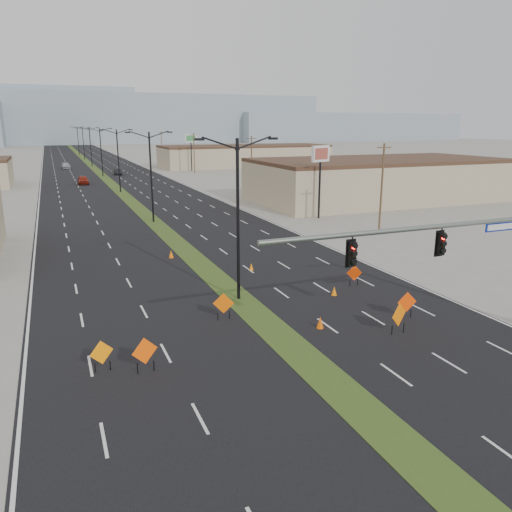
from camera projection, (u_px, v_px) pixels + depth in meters
name	position (u px, v px, depth m)	size (l,w,h in m)	color
ground	(337.00, 388.00, 21.03)	(600.00, 600.00, 0.00)	gray
road_surface	(101.00, 175.00, 110.54)	(25.00, 400.00, 0.02)	black
median_strip	(101.00, 175.00, 110.54)	(2.00, 400.00, 0.04)	#334C1B
building_se_near	(378.00, 181.00, 73.03)	(36.00, 18.00, 5.50)	tan
building_se_far	(245.00, 157.00, 132.74)	(44.00, 16.00, 5.00)	tan
mesa_center	(135.00, 119.00, 300.60)	(220.00, 50.00, 28.00)	#879AA8
mesa_east	(343.00, 127.00, 344.10)	(160.00, 50.00, 18.00)	#879AA8
mesa_backdrop	(9.00, 115.00, 292.41)	(140.00, 50.00, 32.00)	#879AA8
signal_mast	(469.00, 249.00, 24.72)	(16.30, 0.60, 8.00)	slate
streetlight_0	(238.00, 215.00, 30.39)	(5.15, 0.24, 10.02)	black
streetlight_1	(151.00, 174.00, 55.45)	(5.15, 0.24, 10.02)	black
streetlight_2	(118.00, 159.00, 80.51)	(5.15, 0.24, 10.02)	black
streetlight_3	(101.00, 151.00, 105.58)	(5.15, 0.24, 10.02)	black
streetlight_4	(90.00, 146.00, 130.64)	(5.15, 0.24, 10.02)	black
streetlight_5	(83.00, 142.00, 155.70)	(5.15, 0.24, 10.02)	black
streetlight_6	(78.00, 140.00, 180.76)	(5.15, 0.24, 10.02)	black
utility_pole_0	(382.00, 188.00, 49.52)	(1.60, 0.20, 9.00)	#4C3823
utility_pole_1	(251.00, 163.00, 80.85)	(1.60, 0.20, 9.00)	#4C3823
utility_pole_2	(194.00, 152.00, 112.18)	(1.60, 0.20, 9.00)	#4C3823
utility_pole_3	(162.00, 146.00, 143.51)	(1.60, 0.20, 9.00)	#4C3823
car_left	(83.00, 180.00, 92.64)	(1.84, 4.57, 1.56)	maroon
car_mid	(118.00, 172.00, 109.91)	(1.40, 4.01, 1.32)	black
car_far	(66.00, 166.00, 125.59)	(1.92, 4.72, 1.37)	#A5A9AF
construction_sign_0	(102.00, 354.00, 22.22)	(1.06, 0.45, 1.50)	orange
construction_sign_1	(145.00, 352.00, 22.12)	(1.20, 0.44, 1.67)	#FF5105
construction_sign_2	(224.00, 304.00, 28.16)	(1.14, 0.44, 1.59)	#E15504
construction_sign_3	(399.00, 316.00, 26.22)	(1.22, 0.54, 1.74)	orange
construction_sign_4	(407.00, 303.00, 28.38)	(1.18, 0.19, 1.58)	#EE3D05
construction_sign_5	(354.00, 274.00, 34.22)	(1.07, 0.30, 1.46)	#EE3A05
cone_0	(320.00, 323.00, 27.11)	(0.40, 0.40, 0.67)	#E35104
cone_1	(251.00, 267.00, 37.94)	(0.33, 0.33, 0.55)	orange
cone_2	(334.00, 291.00, 32.35)	(0.36, 0.36, 0.61)	orange
cone_3	(171.00, 254.00, 41.44)	(0.40, 0.40, 0.67)	orange
pole_sign_east_near	(320.00, 160.00, 57.48)	(2.71, 1.26, 8.44)	black
pole_sign_east_far	(191.00, 141.00, 116.77)	(2.82, 0.54, 8.60)	black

